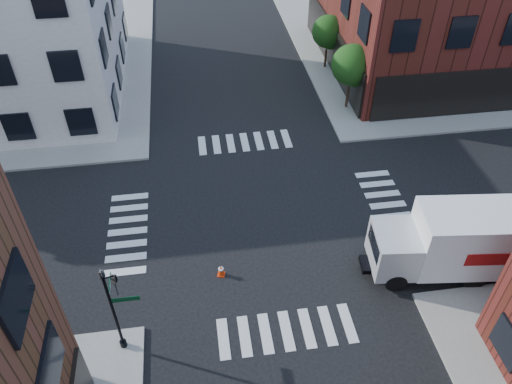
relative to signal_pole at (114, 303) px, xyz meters
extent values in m
plane|color=black|center=(6.72, 6.68, -2.86)|extent=(120.00, 120.00, 0.00)
cube|color=gray|center=(27.72, 27.68, -2.78)|extent=(30.00, 30.00, 0.15)
cylinder|color=black|center=(14.22, 16.68, -1.97)|extent=(0.18, 0.18, 1.47)
cylinder|color=black|center=(14.22, 16.68, -1.24)|extent=(0.12, 0.12, 1.47)
sphere|color=black|center=(14.22, 16.68, 0.44)|extent=(2.69, 2.69, 2.69)
sphere|color=black|center=(14.47, 16.58, -0.10)|extent=(1.85, 1.85, 1.85)
cylinder|color=black|center=(14.22, 22.68, -2.04)|extent=(0.18, 0.18, 1.33)
cylinder|color=black|center=(14.22, 22.68, -1.38)|extent=(0.12, 0.12, 1.33)
sphere|color=black|center=(14.22, 22.68, 0.14)|extent=(2.43, 2.43, 2.43)
sphere|color=black|center=(14.47, 22.58, -0.35)|extent=(1.67, 1.67, 1.67)
cylinder|color=black|center=(-0.08, -0.12, -0.56)|extent=(0.12, 0.12, 4.60)
cylinder|color=black|center=(-0.08, -0.12, -2.56)|extent=(0.28, 0.28, 0.30)
cube|color=#053819|center=(0.47, -0.12, 0.29)|extent=(1.10, 0.03, 0.22)
cube|color=#053819|center=(-0.08, 0.43, 0.54)|extent=(0.03, 1.10, 0.22)
imported|color=black|center=(0.27, -0.02, 1.04)|extent=(0.22, 0.18, 1.10)
imported|color=black|center=(-0.18, 0.23, 1.04)|extent=(0.18, 0.22, 1.10)
cube|color=white|center=(15.94, 1.81, -0.76)|extent=(6.04, 3.13, 3.10)
cube|color=#9D0E0E|center=(15.80, 0.54, -0.76)|extent=(2.19, 0.28, 0.70)
cube|color=#9D0E0E|center=(16.08, 3.07, -0.76)|extent=(2.19, 0.28, 0.70)
cube|color=silver|center=(12.16, 2.23, -1.31)|extent=(2.25, 2.61, 2.00)
cube|color=black|center=(11.22, 2.33, -0.96)|extent=(0.31, 1.90, 0.90)
cube|color=black|center=(14.75, 1.94, -2.36)|extent=(8.06, 1.88, 0.25)
cylinder|color=black|center=(12.05, 1.18, -2.36)|extent=(1.03, 0.46, 1.00)
cylinder|color=black|center=(12.28, 3.27, -2.36)|extent=(1.03, 0.46, 1.00)
cylinder|color=black|center=(15.63, 0.78, -2.36)|extent=(1.03, 0.46, 1.00)
cylinder|color=black|center=(15.86, 2.87, -2.36)|extent=(1.03, 0.46, 1.00)
cylinder|color=black|center=(18.24, 2.60, -2.36)|extent=(1.03, 0.46, 1.00)
cube|color=red|center=(4.25, 3.14, -2.84)|extent=(0.43, 0.43, 0.04)
cone|color=red|center=(4.25, 3.14, -2.54)|extent=(0.41, 0.41, 0.64)
cylinder|color=white|center=(4.25, 3.14, -2.45)|extent=(0.25, 0.25, 0.07)
camera|label=1|loc=(3.68, -12.13, 15.61)|focal=35.00mm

